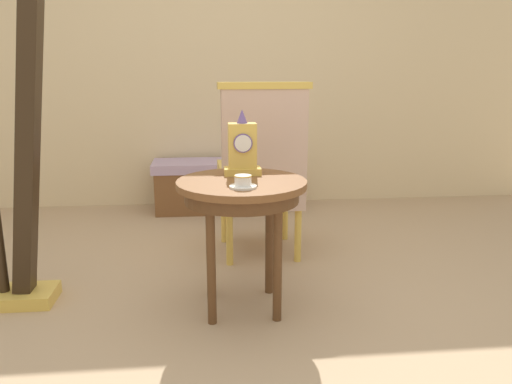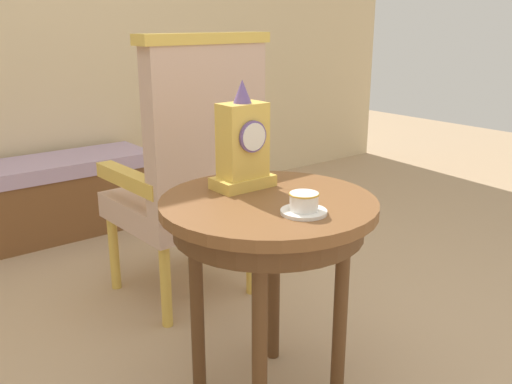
% 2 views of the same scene
% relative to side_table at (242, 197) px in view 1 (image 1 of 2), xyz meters
% --- Properties ---
extents(ground_plane, '(10.00, 10.00, 0.00)m').
position_rel_side_table_xyz_m(ground_plane, '(-0.06, -0.07, -0.59)').
color(ground_plane, tan).
extents(wall_back, '(6.00, 0.10, 2.80)m').
position_rel_side_table_xyz_m(wall_back, '(-0.06, 2.18, 0.81)').
color(wall_back, beige).
rests_on(wall_back, ground).
extents(side_table, '(0.65, 0.65, 0.68)m').
position_rel_side_table_xyz_m(side_table, '(0.00, 0.00, 0.00)').
color(side_table, brown).
rests_on(side_table, ground).
extents(teacup_left, '(0.13, 0.13, 0.06)m').
position_rel_side_table_xyz_m(teacup_left, '(-0.00, -0.16, 0.11)').
color(teacup_left, white).
rests_on(teacup_left, side_table).
extents(mantel_clock, '(0.19, 0.11, 0.34)m').
position_rel_side_table_xyz_m(mantel_clock, '(0.01, 0.14, 0.22)').
color(mantel_clock, gold).
rests_on(mantel_clock, side_table).
extents(armchair, '(0.56, 0.55, 1.14)m').
position_rel_side_table_xyz_m(armchair, '(0.18, 0.71, -0.00)').
color(armchair, '#CCA893').
rests_on(armchair, ground).
extents(harp, '(0.40, 0.24, 1.83)m').
position_rel_side_table_xyz_m(harp, '(-1.12, 0.17, 0.15)').
color(harp, gold).
rests_on(harp, ground).
extents(window_bench, '(1.16, 0.40, 0.44)m').
position_rel_side_table_xyz_m(window_bench, '(-0.06, 1.88, -0.37)').
color(window_bench, '#B299B7').
rests_on(window_bench, ground).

